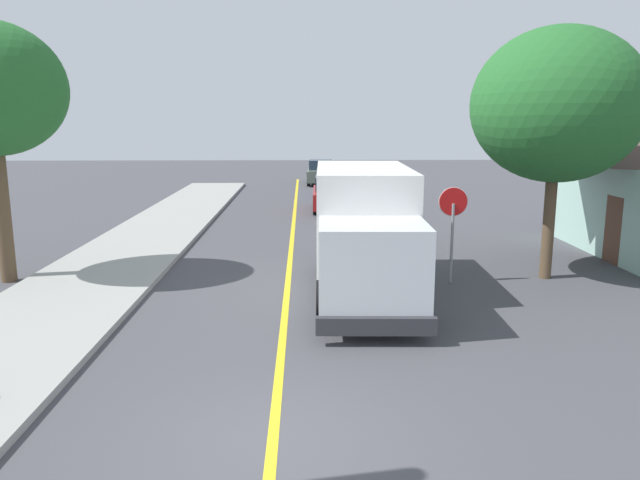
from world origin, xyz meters
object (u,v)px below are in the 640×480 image
object	(u,v)px
parked_car_far	(339,182)
parked_car_furthest	(321,173)
parked_car_near	(359,217)
street_tree_far_side	(557,106)
parked_car_mid	(332,195)
stop_sign	(453,216)
box_truck	(364,226)

from	to	relation	value
parked_car_far	parked_car_furthest	bearing A→B (deg)	98.04
parked_car_near	parked_car_far	bearing A→B (deg)	89.89
street_tree_far_side	parked_car_mid	bearing A→B (deg)	112.54
parked_car_near	stop_sign	distance (m)	6.94
parked_car_mid	street_tree_far_side	xyz separation A→B (m)	(5.49, -13.23, 4.01)
parked_car_furthest	stop_sign	world-z (taller)	stop_sign
parked_car_furthest	street_tree_far_side	world-z (taller)	street_tree_far_side
parked_car_furthest	parked_car_far	bearing A→B (deg)	-81.96
parked_car_furthest	stop_sign	size ratio (longest dim) A/B	1.69
box_truck	parked_car_far	world-z (taller)	box_truck
stop_sign	street_tree_far_side	size ratio (longest dim) A/B	0.38
parked_car_near	parked_car_furthest	xyz separation A→B (m)	(-0.89, 19.64, 0.00)
parked_car_far	street_tree_far_side	xyz separation A→B (m)	(4.76, -19.31, 4.01)
parked_car_mid	street_tree_far_side	size ratio (longest dim) A/B	0.64
parked_car_near	stop_sign	bearing A→B (deg)	-73.39
box_truck	stop_sign	world-z (taller)	box_truck
parked_car_far	stop_sign	size ratio (longest dim) A/B	1.67
box_truck	parked_car_near	bearing A→B (deg)	85.88
box_truck	street_tree_far_side	distance (m)	6.27
street_tree_far_side	parked_car_far	bearing A→B (deg)	103.84
box_truck	parked_car_far	size ratio (longest dim) A/B	1.64
box_truck	parked_car_mid	size ratio (longest dim) A/B	1.63
parked_car_mid	street_tree_far_side	distance (m)	14.87
street_tree_far_side	parked_car_near	bearing A→B (deg)	127.88
box_truck	parked_car_mid	world-z (taller)	box_truck
parked_car_mid	stop_sign	size ratio (longest dim) A/B	1.68
parked_car_near	parked_car_far	world-z (taller)	same
box_truck	street_tree_far_side	bearing A→B (deg)	14.11
box_truck	parked_car_far	bearing A→B (deg)	88.44
parked_car_near	stop_sign	world-z (taller)	stop_sign
box_truck	parked_car_furthest	size ratio (longest dim) A/B	1.62
parked_car_far	parked_car_furthest	world-z (taller)	same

